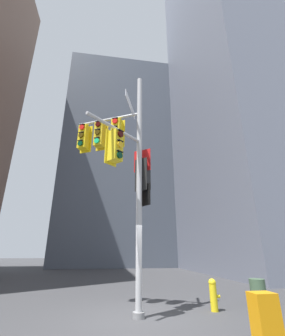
# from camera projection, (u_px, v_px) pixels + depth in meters

# --- Properties ---
(ground) EXTENTS (120.00, 120.00, 0.00)m
(ground) POSITION_uv_depth(u_px,v_px,m) (139.00, 319.00, 6.27)
(ground) COLOR #38383A
(building_tower_right) EXTENTS (14.97, 14.97, 43.78)m
(building_tower_right) POSITION_uv_depth(u_px,v_px,m) (249.00, 67.00, 26.71)
(building_tower_right) COLOR slate
(building_tower_right) RESTS_ON ground
(building_mid_block) EXTENTS (17.15, 17.15, 28.42)m
(building_mid_block) POSITION_uv_depth(u_px,v_px,m) (125.00, 169.00, 36.99)
(building_mid_block) COLOR #4C5460
(building_mid_block) RESTS_ON ground
(signal_pole_assembly) EXTENTS (2.74, 2.98, 8.10)m
(signal_pole_assembly) POSITION_uv_depth(u_px,v_px,m) (119.00, 154.00, 8.06)
(signal_pole_assembly) COLOR #B2B2B5
(signal_pole_assembly) RESTS_ON ground
(fire_hydrant) EXTENTS (0.33, 0.23, 0.92)m
(fire_hydrant) POSITION_uv_depth(u_px,v_px,m) (213.00, 294.00, 7.17)
(fire_hydrant) COLOR yellow
(fire_hydrant) RESTS_ON ground
(newspaper_box) EXTENTS (0.45, 0.36, 1.00)m
(newspaper_box) POSITION_uv_depth(u_px,v_px,m) (266.00, 323.00, 4.20)
(newspaper_box) COLOR orange
(newspaper_box) RESTS_ON ground
(trash_bin) EXTENTS (0.51, 0.51, 0.83)m
(trash_bin) POSITION_uv_depth(u_px,v_px,m) (258.00, 292.00, 7.82)
(trash_bin) COLOR #3F593F
(trash_bin) RESTS_ON ground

